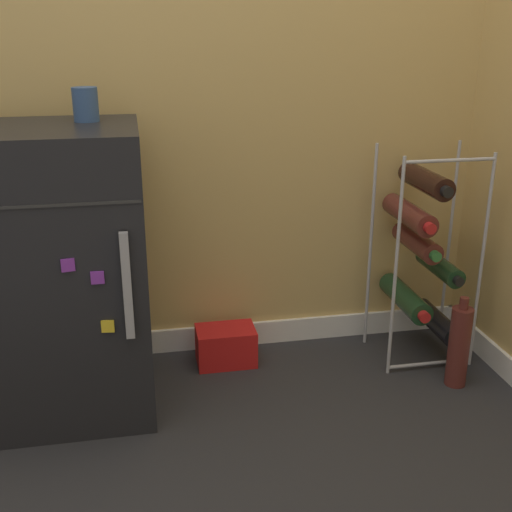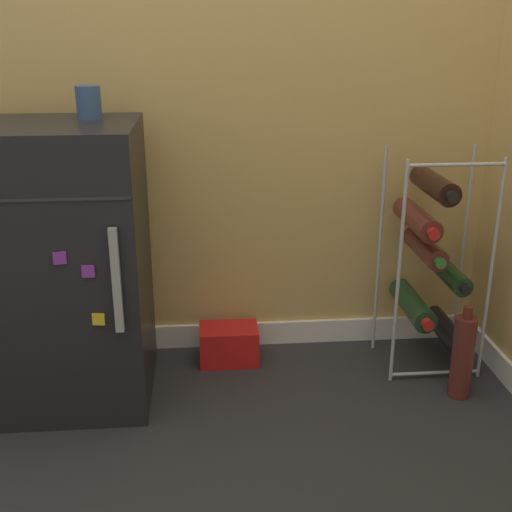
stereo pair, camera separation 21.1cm
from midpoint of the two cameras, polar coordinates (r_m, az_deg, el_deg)
name	(u,v)px [view 1 (the left image)]	position (r m, az deg, el deg)	size (l,w,h in m)	color
ground_plane	(237,427)	(2.04, -4.79, -15.04)	(14.00, 14.00, 0.00)	#28282B
wall_back	(204,2)	(2.25, -7.50, 21.52)	(6.96, 0.07, 2.50)	tan
mini_fridge	(60,274)	(2.08, -19.89, -1.60)	(0.53, 0.49, 0.90)	black
wine_rack	(421,255)	(2.33, 12.01, 0.02)	(0.33, 0.33, 0.78)	#B2B2B7
soda_box	(226,346)	(2.36, -5.29, -8.00)	(0.21, 0.14, 0.14)	red
fridge_top_cup	(86,104)	(2.03, -17.91, 12.68)	(0.07, 0.07, 0.10)	#335184
loose_bottle_floor	(459,346)	(2.26, 15.06, -7.79)	(0.07, 0.07, 0.32)	#56231E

